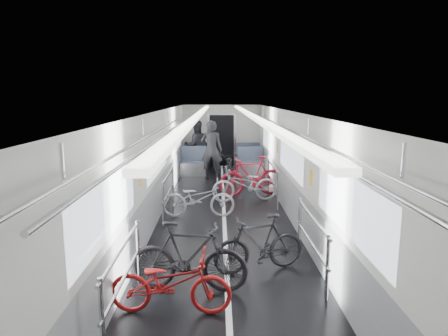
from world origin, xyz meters
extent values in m
cube|color=black|center=(0.00, 0.00, 0.00)|extent=(3.00, 14.00, 0.01)
cube|color=white|center=(0.00, 0.00, 2.40)|extent=(3.00, 14.00, 0.02)
cube|color=silver|center=(-1.50, 0.00, 1.20)|extent=(0.02, 14.00, 2.40)
cube|color=silver|center=(1.50, 0.00, 1.20)|extent=(0.02, 14.00, 2.40)
cube|color=silver|center=(0.00, 7.00, 1.20)|extent=(3.00, 0.02, 2.40)
cube|color=white|center=(0.00, 0.00, 0.01)|extent=(0.08, 13.80, 0.01)
cube|color=gray|center=(-1.47, 0.00, 0.45)|extent=(0.01, 13.90, 0.90)
cube|color=gray|center=(1.47, 0.00, 0.45)|extent=(0.01, 13.90, 0.90)
cube|color=white|center=(-1.47, 0.00, 1.40)|extent=(0.01, 10.80, 0.75)
cube|color=white|center=(1.47, 0.00, 1.40)|extent=(0.01, 10.80, 0.75)
cube|color=white|center=(-0.55, 0.00, 2.34)|extent=(0.14, 13.40, 0.05)
cube|color=white|center=(0.55, 0.00, 2.34)|extent=(0.14, 13.40, 0.05)
cube|color=black|center=(0.00, 6.94, 1.00)|extent=(0.95, 0.10, 2.00)
imported|color=#AC1516|center=(-0.74, -4.01, 0.41)|extent=(1.58, 0.63, 0.81)
imported|color=black|center=(-0.55, -3.41, 0.51)|extent=(1.73, 0.70, 1.01)
imported|color=#9C9BA0|center=(-0.59, 0.11, 0.43)|extent=(1.66, 0.60, 0.87)
imported|color=black|center=(0.51, -2.78, 0.45)|extent=(1.57, 0.87, 0.91)
imported|color=#A6A6AB|center=(0.57, 1.46, 0.46)|extent=(1.82, 0.91, 0.92)
imported|color=#B6162B|center=(0.79, 2.06, 0.55)|extent=(1.92, 0.95, 1.11)
imported|color=black|center=(0.23, 4.20, 0.47)|extent=(0.83, 1.84, 0.93)
imported|color=black|center=(-0.36, 4.30, 0.98)|extent=(0.75, 0.53, 1.96)
imported|color=#28272E|center=(-0.95, 6.00, 0.93)|extent=(1.04, 0.89, 1.86)
camera|label=1|loc=(-0.12, -8.72, 2.73)|focal=32.00mm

